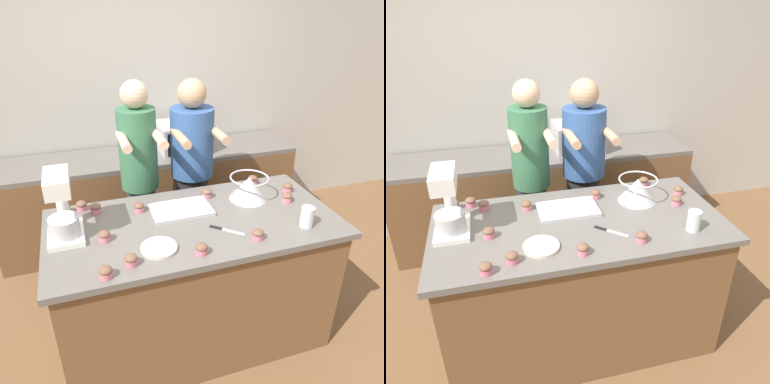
% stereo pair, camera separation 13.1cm
% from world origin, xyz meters
% --- Properties ---
extents(ground_plane, '(16.00, 16.00, 0.00)m').
position_xyz_m(ground_plane, '(0.00, 0.00, 0.00)').
color(ground_plane, brown).
extents(back_wall, '(10.00, 0.06, 2.70)m').
position_xyz_m(back_wall, '(0.00, 1.72, 1.35)').
color(back_wall, '#B2ADA3').
rests_on(back_wall, ground_plane).
extents(island_counter, '(1.79, 0.87, 0.96)m').
position_xyz_m(island_counter, '(0.00, 0.00, 0.48)').
color(island_counter, brown).
rests_on(island_counter, ground_plane).
extents(back_counter, '(2.80, 0.60, 0.88)m').
position_xyz_m(back_counter, '(0.00, 1.37, 0.44)').
color(back_counter, brown).
rests_on(back_counter, ground_plane).
extents(person_left, '(0.31, 0.48, 1.69)m').
position_xyz_m(person_left, '(-0.20, 0.72, 0.91)').
color(person_left, '#33384C').
rests_on(person_left, ground_plane).
extents(person_right, '(0.35, 0.51, 1.67)m').
position_xyz_m(person_right, '(0.22, 0.72, 0.88)').
color(person_right, '#232328').
rests_on(person_right, ground_plane).
extents(stand_mixer, '(0.20, 0.30, 0.40)m').
position_xyz_m(stand_mixer, '(-0.75, 0.08, 1.13)').
color(stand_mixer, white).
rests_on(stand_mixer, island_counter).
extents(mixing_bowl, '(0.26, 0.26, 0.16)m').
position_xyz_m(mixing_bowl, '(0.44, 0.16, 1.04)').
color(mixing_bowl, '#BCBCC1').
rests_on(mixing_bowl, island_counter).
extents(baking_tray, '(0.39, 0.24, 0.04)m').
position_xyz_m(baking_tray, '(-0.04, 0.13, 0.97)').
color(baking_tray, '#BCBCC1').
rests_on(baking_tray, island_counter).
extents(microwave_oven, '(0.44, 0.40, 0.26)m').
position_xyz_m(microwave_oven, '(0.33, 1.37, 1.02)').
color(microwave_oven, '#B7B7BC').
rests_on(microwave_oven, back_counter).
extents(drinking_glass, '(0.08, 0.08, 0.13)m').
position_xyz_m(drinking_glass, '(0.62, -0.26, 1.02)').
color(drinking_glass, silver).
rests_on(drinking_glass, island_counter).
extents(small_plate, '(0.20, 0.20, 0.02)m').
position_xyz_m(small_plate, '(-0.28, -0.22, 0.97)').
color(small_plate, beige).
rests_on(small_plate, island_counter).
extents(knife, '(0.17, 0.16, 0.01)m').
position_xyz_m(knife, '(0.14, -0.15, 0.96)').
color(knife, '#BCBCC1').
rests_on(knife, island_counter).
extents(cupcake_0, '(0.07, 0.07, 0.06)m').
position_xyz_m(cupcake_0, '(-0.44, -0.31, 0.99)').
color(cupcake_0, '#D17084').
rests_on(cupcake_0, island_counter).
extents(cupcake_1, '(0.07, 0.07, 0.06)m').
position_xyz_m(cupcake_1, '(-0.58, -0.36, 0.99)').
color(cupcake_1, '#D17084').
rests_on(cupcake_1, island_counter).
extents(cupcake_2, '(0.07, 0.07, 0.06)m').
position_xyz_m(cupcake_2, '(0.18, 0.26, 0.99)').
color(cupcake_2, '#D17084').
rests_on(cupcake_2, island_counter).
extents(cupcake_3, '(0.07, 0.07, 0.06)m').
position_xyz_m(cupcake_3, '(0.67, 0.04, 0.99)').
color(cupcake_3, '#D17084').
rests_on(cupcake_3, island_counter).
extents(cupcake_4, '(0.07, 0.07, 0.06)m').
position_xyz_m(cupcake_4, '(0.28, -0.30, 0.99)').
color(cupcake_4, '#D17084').
rests_on(cupcake_4, island_counter).
extents(cupcake_5, '(0.07, 0.07, 0.06)m').
position_xyz_m(cupcake_5, '(0.75, 0.17, 0.99)').
color(cupcake_5, '#D17084').
rests_on(cupcake_5, island_counter).
extents(cupcake_6, '(0.07, 0.07, 0.06)m').
position_xyz_m(cupcake_6, '(0.58, 0.37, 0.99)').
color(cupcake_6, '#D17084').
rests_on(cupcake_6, island_counter).
extents(cupcake_7, '(0.07, 0.07, 0.06)m').
position_xyz_m(cupcake_7, '(-0.30, 0.22, 0.99)').
color(cupcake_7, '#D17084').
rests_on(cupcake_7, island_counter).
extents(cupcake_8, '(0.07, 0.07, 0.06)m').
position_xyz_m(cupcake_8, '(-0.55, -0.04, 0.99)').
color(cupcake_8, '#D17084').
rests_on(cupcake_8, island_counter).
extents(cupcake_9, '(0.07, 0.07, 0.06)m').
position_xyz_m(cupcake_9, '(-0.57, 0.29, 0.99)').
color(cupcake_9, '#D17084').
rests_on(cupcake_9, island_counter).
extents(cupcake_10, '(0.07, 0.07, 0.06)m').
position_xyz_m(cupcake_10, '(-0.07, -0.33, 0.99)').
color(cupcake_10, '#D17084').
rests_on(cupcake_10, island_counter).
extents(cupcake_11, '(0.07, 0.07, 0.06)m').
position_xyz_m(cupcake_11, '(-0.65, 0.36, 0.99)').
color(cupcake_11, '#D17084').
rests_on(cupcake_11, island_counter).
extents(cupcake_12, '(0.07, 0.07, 0.06)m').
position_xyz_m(cupcake_12, '(-0.75, 0.35, 0.99)').
color(cupcake_12, '#D17084').
rests_on(cupcake_12, island_counter).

